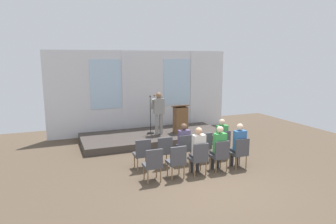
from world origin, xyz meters
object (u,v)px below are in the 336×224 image
at_px(chair_r1_c4, 240,151).
at_px(speaker, 159,110).
at_px(chair_r0_c1, 164,149).
at_px(chair_r1_c2, 199,157).
at_px(chair_r1_c0, 153,163).
at_px(audience_r1_c2, 198,148).
at_px(audience_r0_c2, 183,141).
at_px(chair_r1_c3, 220,154).
at_px(audience_r1_c4, 239,143).
at_px(audience_r0_c4, 221,136).
at_px(audience_r1_c3, 219,146).
at_px(chair_r0_c0, 142,152).
at_px(chair_r0_c2, 184,147).
at_px(mic_stand, 151,125).
at_px(chair_r1_c1, 177,160).
at_px(chair_r0_c4, 222,142).
at_px(chair_r0_c3, 204,145).
at_px(lectern, 180,119).

bearing_deg(chair_r1_c4, speaker, 108.18).
xyz_separation_m(chair_r0_c1, chair_r1_c2, (0.69, -0.99, 0.00)).
bearing_deg(chair_r1_c0, audience_r1_c2, 3.26).
xyz_separation_m(audience_r0_c2, chair_r1_c2, (0.00, -1.08, -0.18)).
height_order(chair_r1_c3, audience_r1_c4, audience_r1_c4).
bearing_deg(audience_r0_c4, speaker, 114.70).
height_order(chair_r0_c1, audience_r0_c2, audience_r0_c2).
distance_m(audience_r1_c2, audience_r1_c3, 0.69).
height_order(speaker, chair_r1_c3, speaker).
relative_size(speaker, chair_r0_c0, 1.80).
bearing_deg(audience_r1_c4, speaker, 108.54).
xyz_separation_m(chair_r0_c1, audience_r0_c4, (2.07, 0.08, 0.20)).
xyz_separation_m(chair_r0_c2, audience_r1_c3, (0.69, -0.91, 0.22)).
bearing_deg(audience_r0_c4, chair_r0_c1, -177.74).
relative_size(chair_r1_c0, chair_r1_c3, 1.00).
distance_m(mic_stand, audience_r0_c4, 3.28).
bearing_deg(speaker, chair_r1_c1, -102.49).
distance_m(chair_r1_c0, chair_r1_c2, 1.38).
distance_m(chair_r0_c0, audience_r1_c4, 2.91).
relative_size(chair_r0_c0, chair_r1_c3, 1.00).
distance_m(mic_stand, chair_r1_c0, 4.18).
distance_m(mic_stand, audience_r1_c3, 3.99).
bearing_deg(audience_r0_c2, audience_r1_c2, -90.00).
bearing_deg(chair_r1_c4, chair_r0_c4, 90.00).
xyz_separation_m(speaker, chair_r0_c0, (-1.52, -2.76, -0.71)).
bearing_deg(chair_r1_c3, audience_r0_c4, 57.34).
xyz_separation_m(chair_r0_c2, audience_r0_c2, (0.00, 0.08, 0.18)).
bearing_deg(speaker, chair_r0_c3, -78.84).
height_order(chair_r0_c4, chair_r1_c1, same).
bearing_deg(chair_r1_c2, audience_r1_c4, 3.27).
distance_m(chair_r1_c0, chair_r1_c4, 2.76).
bearing_deg(mic_stand, lectern, -11.88).
height_order(chair_r0_c3, chair_r1_c2, same).
relative_size(chair_r0_c1, chair_r1_c2, 1.00).
bearing_deg(audience_r1_c3, audience_r1_c4, -0.07).
bearing_deg(chair_r1_c3, audience_r0_c2, 122.61).
bearing_deg(chair_r0_c3, chair_r0_c0, 180.00).
bearing_deg(chair_r1_c2, audience_r0_c4, 37.95).
bearing_deg(mic_stand, speaker, -40.43).
height_order(chair_r0_c3, chair_r1_c4, same).
height_order(chair_r0_c2, chair_r1_c2, same).
height_order(audience_r0_c2, audience_r1_c2, audience_r1_c2).
distance_m(mic_stand, chair_r0_c0, 3.25).
relative_size(mic_stand, lectern, 1.34).
relative_size(chair_r0_c0, chair_r0_c2, 1.00).
height_order(audience_r0_c2, chair_r0_c3, audience_r0_c2).
height_order(mic_stand, chair_r0_c1, mic_stand).
bearing_deg(chair_r1_c2, chair_r0_c3, 55.26).
height_order(chair_r0_c1, chair_r1_c1, same).
height_order(chair_r0_c1, audience_r1_c2, audience_r1_c2).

